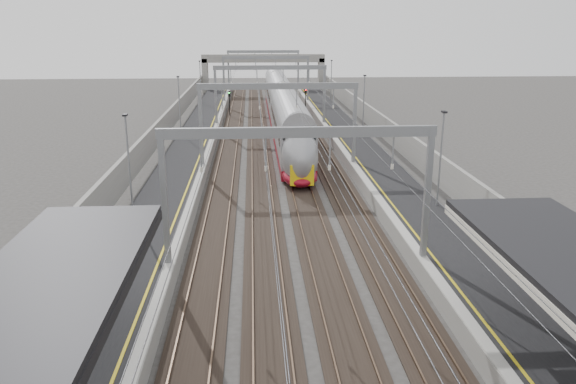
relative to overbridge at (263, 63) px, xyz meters
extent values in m
cube|color=black|center=(-8.00, -55.00, -4.81)|extent=(4.00, 120.00, 1.00)
cube|color=black|center=(8.00, -55.00, -4.81)|extent=(4.00, 120.00, 1.00)
cube|color=black|center=(-4.50, -55.00, -5.27)|extent=(2.40, 140.00, 0.08)
cube|color=brown|center=(-5.22, -55.00, -5.18)|extent=(0.07, 140.00, 0.14)
cube|color=brown|center=(-3.78, -55.00, -5.18)|extent=(0.07, 140.00, 0.14)
cube|color=black|center=(-1.50, -55.00, -5.27)|extent=(2.40, 140.00, 0.08)
cube|color=brown|center=(-2.22, -55.00, -5.18)|extent=(0.07, 140.00, 0.14)
cube|color=brown|center=(-0.78, -55.00, -5.18)|extent=(0.07, 140.00, 0.14)
cube|color=black|center=(1.50, -55.00, -5.27)|extent=(2.40, 140.00, 0.08)
cube|color=brown|center=(0.78, -55.00, -5.18)|extent=(0.07, 140.00, 0.14)
cube|color=brown|center=(2.22, -55.00, -5.18)|extent=(0.07, 140.00, 0.14)
cube|color=black|center=(4.50, -55.00, -5.27)|extent=(2.40, 140.00, 0.08)
cube|color=brown|center=(3.78, -55.00, -5.18)|extent=(0.07, 140.00, 0.14)
cube|color=brown|center=(5.22, -55.00, -5.18)|extent=(0.07, 140.00, 0.14)
cube|color=gray|center=(-6.30, -78.00, -1.01)|extent=(0.28, 0.28, 6.60)
cube|color=gray|center=(6.30, -78.00, -1.01)|extent=(0.28, 0.28, 6.60)
cube|color=gray|center=(0.00, -78.00, 2.04)|extent=(13.00, 0.25, 0.50)
cube|color=gray|center=(-6.30, -58.00, -1.01)|extent=(0.28, 0.28, 6.60)
cube|color=gray|center=(6.30, -58.00, -1.01)|extent=(0.28, 0.28, 6.60)
cube|color=gray|center=(0.00, -58.00, 2.04)|extent=(13.00, 0.25, 0.50)
cube|color=gray|center=(-6.30, -38.00, -1.01)|extent=(0.28, 0.28, 6.60)
cube|color=gray|center=(6.30, -38.00, -1.01)|extent=(0.28, 0.28, 6.60)
cube|color=gray|center=(0.00, -38.00, 2.04)|extent=(13.00, 0.25, 0.50)
cube|color=gray|center=(-6.30, -18.00, -1.01)|extent=(0.28, 0.28, 6.60)
cube|color=gray|center=(6.30, -18.00, -1.01)|extent=(0.28, 0.28, 6.60)
cube|color=gray|center=(0.00, -18.00, 2.04)|extent=(13.00, 0.25, 0.50)
cube|color=gray|center=(-6.30, 0.00, -1.01)|extent=(0.28, 0.28, 6.60)
cube|color=gray|center=(6.30, 0.00, -1.01)|extent=(0.28, 0.28, 6.60)
cube|color=gray|center=(0.00, 0.00, 2.04)|extent=(13.00, 0.25, 0.50)
cylinder|color=#262628|center=(-4.50, -50.00, 0.19)|extent=(0.03, 140.00, 0.03)
cylinder|color=#262628|center=(-1.50, -50.00, 0.19)|extent=(0.03, 140.00, 0.03)
cylinder|color=#262628|center=(1.50, -50.00, 0.19)|extent=(0.03, 140.00, 0.03)
cylinder|color=#262628|center=(4.50, -50.00, 0.19)|extent=(0.03, 140.00, 0.03)
cylinder|color=black|center=(-9.70, -86.00, -2.31)|extent=(0.20, 0.20, 4.00)
cube|color=gray|center=(0.00, 0.00, 0.89)|extent=(22.00, 2.20, 1.40)
cube|color=gray|center=(-10.50, 0.00, -2.21)|extent=(1.00, 2.20, 6.20)
cube|color=gray|center=(10.50, 0.00, -2.21)|extent=(1.00, 2.20, 6.20)
cube|color=gray|center=(-11.20, -55.00, -3.71)|extent=(0.30, 120.00, 3.20)
cube|color=gray|center=(11.20, -55.00, -3.71)|extent=(0.30, 120.00, 3.20)
cube|color=maroon|center=(1.50, -48.87, -4.69)|extent=(2.84, 24.21, 0.84)
cube|color=gray|center=(1.50, -48.87, -2.69)|extent=(2.84, 24.21, 3.16)
cube|color=black|center=(1.50, -57.34, -5.02)|extent=(2.11, 2.53, 0.53)
cube|color=maroon|center=(1.50, -24.23, -4.69)|extent=(2.84, 24.21, 0.84)
cube|color=gray|center=(1.50, -24.23, -2.69)|extent=(2.84, 24.21, 3.16)
cube|color=black|center=(1.50, -32.71, -5.02)|extent=(2.11, 2.53, 0.53)
ellipsoid|color=gray|center=(1.50, -61.18, -3.00)|extent=(2.84, 5.47, 4.42)
cube|color=yellow|center=(1.50, -63.45, -3.95)|extent=(1.79, 0.12, 1.58)
cube|color=black|center=(1.50, -62.97, -2.37)|extent=(1.68, 0.60, 0.99)
cylinder|color=black|center=(-5.20, -27.02, -3.81)|extent=(0.12, 0.12, 3.00)
cube|color=black|center=(-5.20, -27.02, -2.21)|extent=(0.32, 0.22, 0.75)
sphere|color=#0CE526|center=(-5.20, -27.15, -2.06)|extent=(0.16, 0.16, 0.16)
cylinder|color=black|center=(3.20, -29.87, -3.81)|extent=(0.12, 0.12, 3.00)
cube|color=black|center=(3.20, -29.87, -2.21)|extent=(0.32, 0.22, 0.75)
sphere|color=#0CE526|center=(3.20, -30.00, -2.06)|extent=(0.16, 0.16, 0.16)
cylinder|color=black|center=(5.40, -24.26, -3.81)|extent=(0.12, 0.12, 3.00)
cube|color=black|center=(5.40, -24.26, -2.21)|extent=(0.32, 0.22, 0.75)
sphere|color=red|center=(5.40, -24.39, -2.06)|extent=(0.16, 0.16, 0.16)
camera|label=1|loc=(-2.07, -103.49, 6.85)|focal=35.00mm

